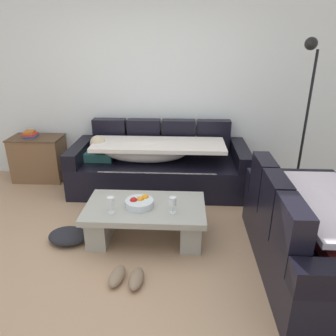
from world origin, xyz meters
TOP-DOWN VIEW (x-y plane):
  - ground_plane at (0.00, 0.00)m, footprint 14.00×14.00m
  - back_wall at (0.00, 2.15)m, footprint 9.00×0.10m
  - couch_along_wall at (0.17, 1.62)m, footprint 2.32×0.92m
  - couch_near_window at (1.67, 0.03)m, footprint 0.92×1.71m
  - coffee_table at (0.16, 0.42)m, footprint 1.20×0.68m
  - fruit_bowl at (0.10, 0.40)m, footprint 0.28×0.28m
  - wine_glass_near_left at (-0.15, 0.26)m, footprint 0.07×0.07m
  - wine_glass_near_right at (0.44, 0.29)m, footprint 0.07×0.07m
  - side_cabinet at (-1.56, 1.85)m, footprint 0.72×0.44m
  - book_stack_on_cabinet at (-1.63, 1.85)m, footprint 0.17×0.19m
  - floor_lamp at (1.97, 1.48)m, footprint 0.33×0.31m
  - pair_of_shoes at (0.07, -0.24)m, footprint 0.32×0.30m
  - crumpled_garment at (-0.63, 0.32)m, footprint 0.44×0.37m

SIDE VIEW (x-z plane):
  - ground_plane at x=0.00m, z-range 0.00..0.00m
  - pair_of_shoes at x=0.07m, z-range 0.00..0.09m
  - crumpled_garment at x=-0.63m, z-range 0.00..0.12m
  - coffee_table at x=0.16m, z-range 0.05..0.43m
  - side_cabinet at x=-1.56m, z-range 0.00..0.64m
  - couch_along_wall at x=0.17m, z-range -0.11..0.77m
  - couch_near_window at x=1.67m, z-range -0.11..0.77m
  - fruit_bowl at x=0.10m, z-range 0.37..0.47m
  - wine_glass_near_left at x=-0.15m, z-range 0.41..0.58m
  - wine_glass_near_right at x=0.44m, z-range 0.41..0.58m
  - book_stack_on_cabinet at x=-1.63m, z-range 0.64..0.72m
  - floor_lamp at x=1.97m, z-range 0.14..2.09m
  - back_wall at x=0.00m, z-range 0.00..2.70m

